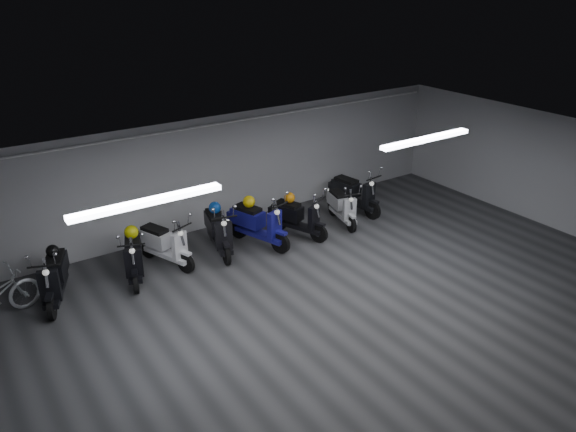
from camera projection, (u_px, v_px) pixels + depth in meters
floor at (338, 321)px, 10.25m from camera, size 14.00×10.00×0.01m
ceiling at (344, 178)px, 9.10m from camera, size 14.00×10.00×0.01m
back_wall at (211, 173)px, 13.46m from camera, size 14.00×0.01×2.80m
right_wall at (569, 177)px, 13.25m from camera, size 0.01×10.00×2.80m
fluor_strip_left at (148, 202)px, 8.35m from camera, size 2.40×0.18×0.08m
fluor_strip_right at (426, 139)px, 11.41m from camera, size 2.40×0.18×0.08m
conduit at (210, 125)px, 12.90m from camera, size 13.60×0.05×0.05m
scooter_0 at (53, 270)px, 10.57m from camera, size 1.25×1.94×1.37m
scooter_1 at (133, 250)px, 11.39m from camera, size 1.13×1.86×1.31m
scooter_2 at (164, 238)px, 11.91m from camera, size 1.18×1.87×1.32m
scooter_3 at (218, 224)px, 12.45m from camera, size 1.03×1.96×1.39m
scooter_4 at (258, 217)px, 12.75m from camera, size 1.23×2.05×1.44m
scooter_5 at (298, 211)px, 13.21m from camera, size 1.21×1.87×1.32m
scooter_6 at (342, 201)px, 13.91m from camera, size 0.92×1.72×1.22m
scooter_8 at (355, 187)px, 14.53m from camera, size 0.89×1.95×1.40m
helmet_0 at (289, 198)px, 13.22m from camera, size 0.26×0.26×0.26m
helmet_1 at (215, 208)px, 12.54m from camera, size 0.28×0.28×0.28m
helmet_2 at (52, 251)px, 10.68m from camera, size 0.25×0.25×0.25m
helmet_3 at (249, 202)px, 12.77m from camera, size 0.29×0.29×0.29m
helmet_4 at (131, 232)px, 11.48m from camera, size 0.29×0.29×0.29m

